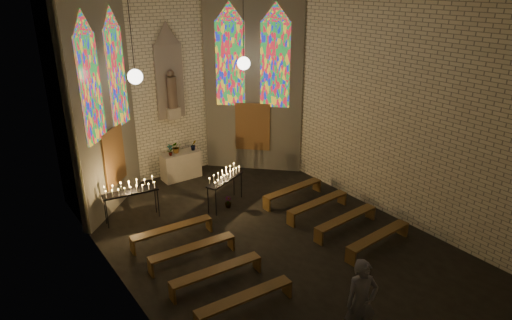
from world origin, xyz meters
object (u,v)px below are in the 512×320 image
at_px(votive_stand_left, 130,190).
at_px(votive_stand_right, 225,177).
at_px(altar, 181,165).
at_px(visitor, 361,302).
at_px(aisle_flower_pot, 228,202).

xyz_separation_m(votive_stand_left, votive_stand_right, (2.82, -0.78, -0.03)).
bearing_deg(altar, votive_stand_right, -86.25).
height_order(votive_stand_left, visitor, visitor).
bearing_deg(visitor, aisle_flower_pot, 102.82).
bearing_deg(votive_stand_left, votive_stand_right, -7.99).
relative_size(votive_stand_left, votive_stand_right, 1.05).
distance_m(altar, aisle_flower_pot, 2.98).
relative_size(aisle_flower_pot, visitor, 0.20).
xyz_separation_m(altar, votive_stand_right, (0.18, -2.77, 0.49)).
distance_m(aisle_flower_pot, visitor, 6.52).
xyz_separation_m(altar, aisle_flower_pot, (0.16, -2.96, -0.31)).
bearing_deg(votive_stand_left, altar, 44.52).
relative_size(altar, votive_stand_right, 0.88).
height_order(altar, votive_stand_left, votive_stand_left).
bearing_deg(altar, aisle_flower_pot, -86.93).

